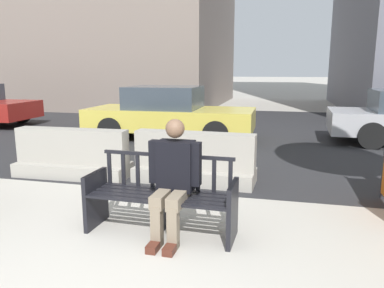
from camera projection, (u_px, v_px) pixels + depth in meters
street_asphalt at (235, 131)px, 11.39m from camera, size 120.00×12.00×0.01m
street_bench at (161, 199)px, 4.24m from camera, size 1.70×0.58×0.88m
seated_person at (173, 177)px, 4.09m from camera, size 0.58×0.73×1.31m
jersey_barrier_centre at (194, 162)px, 6.18m from camera, size 2.03×0.77×0.84m
jersey_barrier_left at (73, 157)px, 6.53m from camera, size 2.01×0.72×0.84m
car_taxi_near at (169, 113)px, 10.09m from camera, size 4.45×1.97×1.40m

